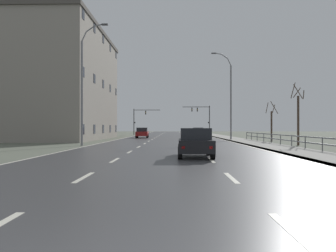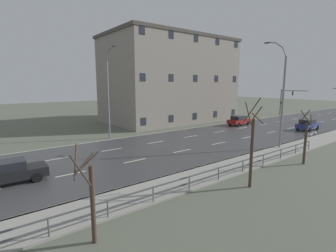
% 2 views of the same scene
% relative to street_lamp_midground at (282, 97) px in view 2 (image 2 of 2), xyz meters
% --- Properties ---
extents(ground_plane, '(160.00, 160.00, 0.12)m').
position_rel_street_lamp_midground_xyz_m(ground_plane, '(-7.45, 10.22, -5.40)').
color(ground_plane, '#5B6051').
extents(road_asphalt_strip, '(14.00, 120.00, 0.03)m').
position_rel_street_lamp_midground_xyz_m(road_asphalt_strip, '(-7.45, 22.22, -5.33)').
color(road_asphalt_strip, '#3D3D3F').
rests_on(road_asphalt_strip, ground).
extents(guardrail, '(0.07, 32.30, 1.00)m').
position_rel_street_lamp_midground_xyz_m(guardrail, '(2.40, -14.64, -4.63)').
color(guardrail, '#515459').
rests_on(guardrail, ground).
extents(street_lamp_midground, '(2.51, 0.24, 10.91)m').
position_rel_street_lamp_midground_xyz_m(street_lamp_midground, '(0.00, 0.00, 0.00)').
color(street_lamp_midground, slate).
rests_on(street_lamp_midground, ground).
extents(street_lamp_left_bank, '(2.41, 0.24, 10.79)m').
position_rel_street_lamp_midground_xyz_m(street_lamp_left_bank, '(-14.90, -11.99, -0.05)').
color(street_lamp_left_bank, slate).
rests_on(street_lamp_left_bank, ground).
extents(traffic_signal_left, '(5.61, 0.36, 5.51)m').
position_rel_street_lamp_midground_xyz_m(traffic_signal_left, '(-14.24, 28.11, -1.64)').
color(traffic_signal_left, '#38383A').
rests_on(traffic_signal_left, ground).
extents(car_near_left, '(1.90, 4.13, 1.57)m').
position_rel_street_lamp_midground_xyz_m(car_near_left, '(-5.77, -23.17, -4.54)').
color(car_near_left, black).
rests_on(car_near_left, ground).
extents(car_near_right, '(1.92, 4.15, 1.57)m').
position_rel_street_lamp_midground_xyz_m(car_near_right, '(-11.73, 8.95, -4.54)').
color(car_near_right, maroon).
rests_on(car_near_right, ground).
extents(car_distant, '(1.85, 4.11, 1.57)m').
position_rel_street_lamp_midground_xyz_m(car_distant, '(-2.96, 13.31, -4.54)').
color(car_distant, navy).
rests_on(car_distant, ground).
extents(brick_building, '(13.89, 22.58, 14.74)m').
position_rel_street_lamp_midground_xyz_m(brick_building, '(-23.37, 3.70, 2.04)').
color(brick_building, gray).
rests_on(brick_building, ground).
extents(bare_tree_near, '(1.46, 1.34, 4.17)m').
position_rel_street_lamp_midground_xyz_m(bare_tree_near, '(3.76, -21.28, -3.37)').
color(bare_tree_near, '#423328').
rests_on(bare_tree_near, ground).
extents(bare_tree_mid, '(1.27, 1.33, 5.75)m').
position_rel_street_lamp_midground_xyz_m(bare_tree_mid, '(4.27, -11.05, -2.78)').
color(bare_tree_mid, '#423328').
rests_on(bare_tree_mid, ground).
extents(bare_tree_far, '(1.38, 1.43, 4.52)m').
position_rel_street_lamp_midground_xyz_m(bare_tree_far, '(4.15, -3.42, -3.34)').
color(bare_tree_far, '#423328').
rests_on(bare_tree_far, ground).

